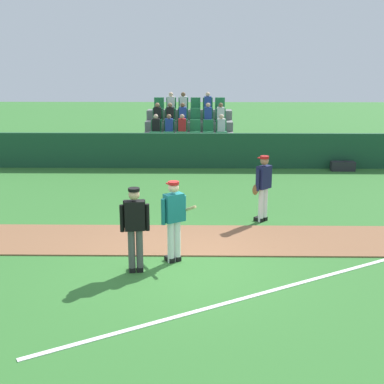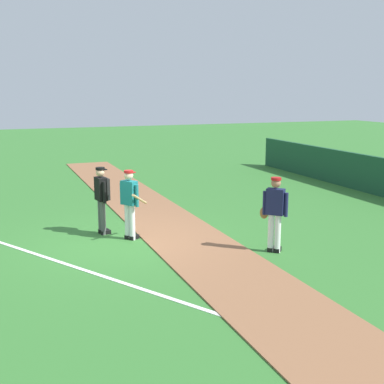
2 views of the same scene
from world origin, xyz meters
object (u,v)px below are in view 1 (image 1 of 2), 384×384
at_px(batter_teal_jersey, 174,218).
at_px(equipment_bag, 343,166).
at_px(umpire_home_plate, 135,225).
at_px(runner_navy_jersey, 263,186).

xyz_separation_m(batter_teal_jersey, equipment_bag, (6.02, 9.16, -0.79)).
relative_size(batter_teal_jersey, umpire_home_plate, 1.00).
xyz_separation_m(runner_navy_jersey, equipment_bag, (3.82, 6.33, -0.78)).
distance_m(batter_teal_jersey, umpire_home_plate, 0.93).
xyz_separation_m(umpire_home_plate, equipment_bag, (6.77, 9.71, -0.82)).
relative_size(umpire_home_plate, runner_navy_jersey, 1.00).
bearing_deg(umpire_home_plate, equipment_bag, 55.10).
xyz_separation_m(umpire_home_plate, runner_navy_jersey, (2.95, 3.37, -0.04)).
relative_size(batter_teal_jersey, runner_navy_jersey, 1.00).
relative_size(umpire_home_plate, equipment_bag, 1.96).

